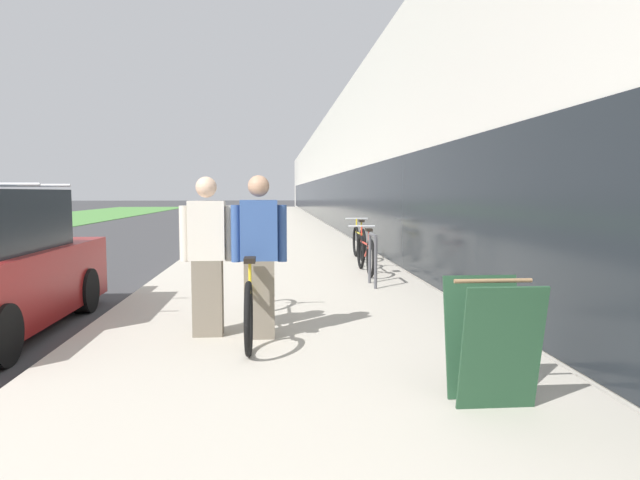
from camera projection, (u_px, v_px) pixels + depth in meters
sidewalk_slab at (278, 229)px, 24.50m from camera, size 4.57×70.00×0.13m
storefront_facade at (404, 175)px, 32.83m from camera, size 10.01×70.00×5.28m
lawn_strip at (2, 226)px, 27.40m from camera, size 7.34×70.00×0.03m
tandem_bicycle at (253, 295)px, 6.25m from camera, size 0.52×2.80×0.88m
person_rider at (259, 257)px, 5.85m from camera, size 0.57×0.22×1.68m
person_bystander at (207, 256)px, 5.94m from camera, size 0.57×0.22×1.66m
bike_rack_hoop at (373, 254)px, 9.13m from camera, size 0.05×0.60×0.84m
cruiser_bike_nearest at (365, 253)px, 10.60m from camera, size 0.52×1.82×0.86m
cruiser_bike_middle at (359, 242)px, 12.82m from camera, size 0.52×1.71×0.91m
sandwich_board_sign at (492, 341)px, 4.04m from camera, size 0.56×0.56×0.90m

